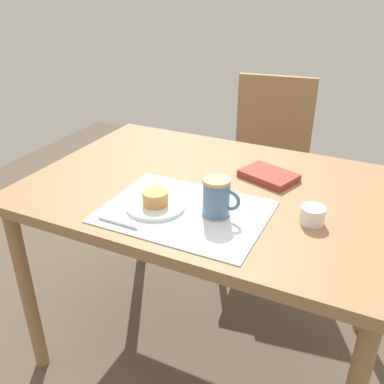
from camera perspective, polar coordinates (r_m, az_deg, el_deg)
name	(u,v)px	position (r m, az deg, el deg)	size (l,w,h in m)	color
ground_plane	(208,346)	(1.89, 2.15, -19.85)	(4.40, 4.40, 0.02)	brown
dining_table	(211,205)	(1.47, 2.60, -1.74)	(1.21, 0.84, 0.74)	#997047
wooden_chair	(268,163)	(2.22, 10.11, 3.79)	(0.48, 0.48, 0.92)	#997047
placemat	(186,212)	(1.26, -0.79, -2.68)	(0.48, 0.36, 0.00)	white
pastry_plate	(156,206)	(1.29, -4.86, -1.84)	(0.18, 0.18, 0.01)	silver
pastry	(155,198)	(1.27, -4.90, -0.79)	(0.08, 0.08, 0.04)	tan
coffee_coaster	(216,214)	(1.25, 3.18, -2.97)	(0.08, 0.08, 0.01)	#99999E
coffee_mug	(217,197)	(1.22, 3.36, -0.63)	(0.11, 0.08, 0.11)	slate
teaspoon	(118,223)	(1.22, -9.88, -4.07)	(0.01, 0.01, 0.13)	silver
sugar_bowl	(312,215)	(1.25, 15.77, -2.98)	(0.07, 0.07, 0.05)	white
small_book	(269,176)	(1.49, 10.18, 2.16)	(0.18, 0.12, 0.02)	maroon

